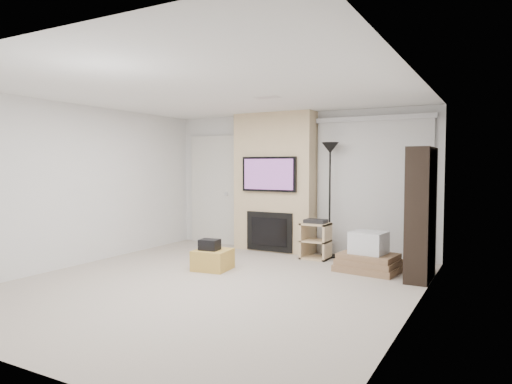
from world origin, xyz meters
The scene contains 16 objects.
floor centered at (0.00, 0.00, 0.00)m, with size 5.00×5.50×0.00m, color #BEB1A2.
ceiling centered at (0.00, 0.00, 2.50)m, with size 5.00×5.50×0.00m, color white.
wall_back centered at (0.00, 2.75, 1.25)m, with size 5.00×2.50×0.00m, color white.
wall_front centered at (0.00, -2.75, 1.25)m, with size 5.00×2.50×0.00m, color white.
wall_left centered at (-2.50, 0.00, 1.25)m, with size 5.50×2.50×0.00m, color white.
wall_right centered at (2.50, 0.00, 1.25)m, with size 5.50×2.50×0.00m, color white.
hvac_vent centered at (0.40, 0.80, 2.50)m, with size 0.35×0.18×0.01m, color silver.
ottoman centered at (-0.47, 0.71, 0.15)m, with size 0.50×0.50×0.30m, color gold.
black_bag centered at (-0.49, 0.67, 0.38)m, with size 0.28×0.22×0.16m, color black.
fireplace_wall centered at (-0.35, 2.54, 1.24)m, with size 1.50×0.47×2.50m.
entry_door centered at (-1.80, 2.71, 1.05)m, with size 1.02×0.11×2.14m.
vertical_blinds centered at (1.40, 2.70, 1.27)m, with size 1.98×0.10×2.37m.
floor_lamp centered at (0.74, 2.45, 1.53)m, with size 0.29×0.29×1.94m.
av_stand centered at (0.59, 2.20, 0.35)m, with size 0.45×0.38×0.66m.
box_stack centered at (1.60, 1.71, 0.22)m, with size 0.95×0.77×0.59m.
bookshelf centered at (2.34, 1.59, 0.90)m, with size 0.30×0.80×1.80m.
Camera 1 is at (3.33, -4.88, 1.55)m, focal length 32.00 mm.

